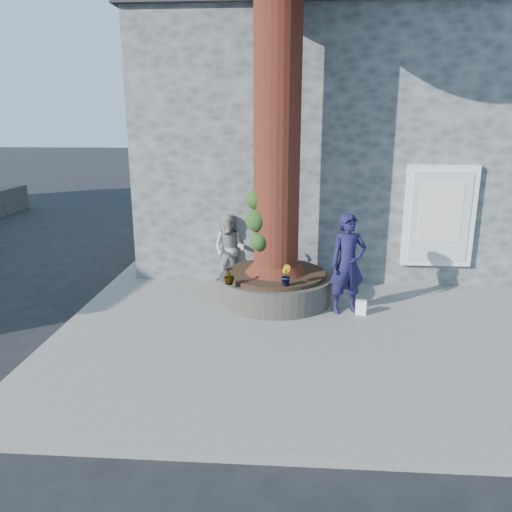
{
  "coord_description": "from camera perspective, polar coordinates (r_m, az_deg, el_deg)",
  "views": [
    {
      "loc": [
        1.08,
        -7.74,
        3.73
      ],
      "look_at": [
        0.45,
        1.26,
        1.25
      ],
      "focal_mm": 35.0,
      "sensor_mm": 36.0,
      "label": 1
    }
  ],
  "objects": [
    {
      "name": "plant_b",
      "position": [
        9.33,
        3.4,
        -2.23
      ],
      "size": [
        0.26,
        0.27,
        0.39
      ],
      "primitive_type": "imported",
      "rotation": [
        0.0,
        0.0,
        1.88
      ],
      "color": "gray",
      "rests_on": "planter"
    },
    {
      "name": "ground",
      "position": [
        8.66,
        -3.62,
        -10.18
      ],
      "size": [
        120.0,
        120.0,
        0.0
      ],
      "primitive_type": "plane",
      "color": "black",
      "rests_on": "ground"
    },
    {
      "name": "planter",
      "position": [
        10.29,
        2.23,
        -3.45
      ],
      "size": [
        2.3,
        2.3,
        0.6
      ],
      "color": "black",
      "rests_on": "pavement"
    },
    {
      "name": "plant_a",
      "position": [
        10.97,
        3.49,
        0.29
      ],
      "size": [
        0.2,
        0.17,
        0.33
      ],
      "primitive_type": "imported",
      "rotation": [
        0.0,
        0.0,
        0.38
      ],
      "color": "gray",
      "rests_on": "planter"
    },
    {
      "name": "stone_shop",
      "position": [
        15.01,
        9.69,
        12.98
      ],
      "size": [
        10.3,
        8.3,
        6.3
      ],
      "color": "#4B4E50",
      "rests_on": "ground"
    },
    {
      "name": "pavement",
      "position": [
        9.49,
        6.28,
        -7.49
      ],
      "size": [
        9.0,
        8.0,
        0.12
      ],
      "primitive_type": "cube",
      "color": "slate",
      "rests_on": "ground"
    },
    {
      "name": "plant_d",
      "position": [
        10.09,
        3.95,
        -1.19
      ],
      "size": [
        0.31,
        0.32,
        0.28
      ],
      "primitive_type": "imported",
      "rotation": [
        0.0,
        0.0,
        5.13
      ],
      "color": "gray",
      "rests_on": "planter"
    },
    {
      "name": "yellow_line",
      "position": [
        10.36,
        -19.94,
        -6.69
      ],
      "size": [
        0.1,
        30.0,
        0.01
      ],
      "primitive_type": "cube",
      "color": "yellow",
      "rests_on": "ground"
    },
    {
      "name": "woman",
      "position": [
        11.23,
        -3.05,
        0.79
      ],
      "size": [
        0.92,
        0.81,
        1.57
      ],
      "primitive_type": "imported",
      "rotation": [
        0.0,
        0.0,
        -0.33
      ],
      "color": "#9A9893",
      "rests_on": "pavement"
    },
    {
      "name": "man",
      "position": [
        9.6,
        10.44,
        -0.89
      ],
      "size": [
        0.81,
        0.64,
        1.93
      ],
      "primitive_type": "imported",
      "rotation": [
        0.0,
        0.0,
        0.29
      ],
      "color": "#151437",
      "rests_on": "pavement"
    },
    {
      "name": "shopping_bag",
      "position": [
        9.78,
        11.92,
        -5.77
      ],
      "size": [
        0.22,
        0.16,
        0.28
      ],
      "primitive_type": "cube",
      "rotation": [
        0.0,
        0.0,
        -0.22
      ],
      "color": "white",
      "rests_on": "pavement"
    },
    {
      "name": "plant_c",
      "position": [
        9.4,
        -3.09,
        -2.21
      ],
      "size": [
        0.26,
        0.26,
        0.35
      ],
      "primitive_type": "imported",
      "rotation": [
        0.0,
        0.0,
        3.54
      ],
      "color": "gray",
      "rests_on": "planter"
    }
  ]
}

